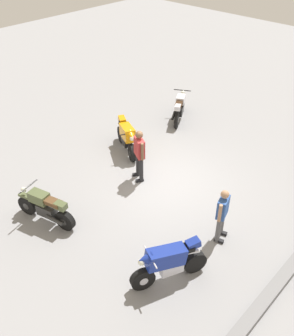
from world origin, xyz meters
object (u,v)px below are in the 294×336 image
object	(u,v)px
motorcycle_silver_cruiser	(180,108)
motorcycle_olive_vintage	(45,208)
person_in_red_shirt	(139,152)
motorcycle_blue_sportbike	(169,262)
motorcycle_orange_sportbike	(127,136)
person_in_blue_shirt	(222,212)

from	to	relation	value
motorcycle_silver_cruiser	motorcycle_olive_vintage	size ratio (longest dim) A/B	0.97
motorcycle_silver_cruiser	person_in_red_shirt	bearing A→B (deg)	171.92
motorcycle_olive_vintage	motorcycle_blue_sportbike	xyz separation A→B (m)	(-0.82, 3.80, 0.11)
motorcycle_orange_sportbike	person_in_blue_shirt	world-z (taller)	person_in_blue_shirt
motorcycle_silver_cruiser	motorcycle_blue_sportbike	bearing A→B (deg)	-172.70
motorcycle_olive_vintage	person_in_red_shirt	size ratio (longest dim) A/B	1.10
motorcycle_olive_vintage	person_in_blue_shirt	size ratio (longest dim) A/B	1.20
motorcycle_orange_sportbike	motorcycle_olive_vintage	xyz separation A→B (m)	(4.12, 0.98, -0.11)
motorcycle_olive_vintage	motorcycle_blue_sportbike	distance (m)	3.89
person_in_red_shirt	person_in_blue_shirt	bearing A→B (deg)	110.33
motorcycle_silver_cruiser	motorcycle_olive_vintage	bearing A→B (deg)	158.69
motorcycle_silver_cruiser	motorcycle_olive_vintage	world-z (taller)	motorcycle_silver_cruiser
motorcycle_silver_cruiser	person_in_red_shirt	size ratio (longest dim) A/B	1.06
person_in_blue_shirt	person_in_red_shirt	bearing A→B (deg)	154.96
motorcycle_silver_cruiser	motorcycle_blue_sportbike	distance (m)	8.11
motorcycle_silver_cruiser	person_in_blue_shirt	distance (m)	6.74
motorcycle_orange_sportbike	person_in_red_shirt	size ratio (longest dim) A/B	1.03
motorcycle_orange_sportbike	motorcycle_olive_vintage	world-z (taller)	motorcycle_orange_sportbike
motorcycle_blue_sportbike	person_in_red_shirt	bearing A→B (deg)	-102.48
motorcycle_blue_sportbike	person_in_blue_shirt	bearing A→B (deg)	-159.38
motorcycle_silver_cruiser	motorcycle_olive_vintage	xyz separation A→B (m)	(7.26, 1.12, -0.03)
motorcycle_olive_vintage	person_in_blue_shirt	world-z (taller)	person_in_blue_shirt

